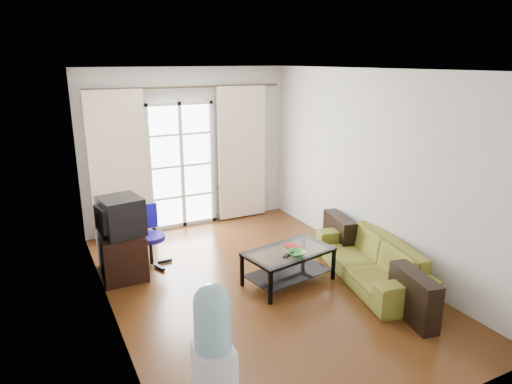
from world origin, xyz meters
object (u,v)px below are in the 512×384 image
crt_tv (119,216)px  water_cooler (214,367)px  sofa (371,260)px  tv_stand (122,253)px  task_chair (150,248)px  coffee_table (288,262)px

crt_tv → water_cooler: size_ratio=0.45×
sofa → crt_tv: crt_tv is taller
tv_stand → crt_tv: bearing=-88.8°
water_cooler → task_chair: bearing=89.5°
coffee_table → sofa: bearing=-23.0°
crt_tv → task_chair: bearing=14.0°
tv_stand → task_chair: size_ratio=0.96×
crt_tv → task_chair: (0.41, 0.18, -0.60)m
task_chair → tv_stand: bearing=-166.7°
tv_stand → task_chair: task_chair is taller
coffee_table → crt_tv: size_ratio=1.99×
tv_stand → crt_tv: (-0.00, -0.07, 0.55)m
crt_tv → tv_stand: bearing=79.8°
task_chair → sofa: bearing=-37.3°
sofa → water_cooler: (-2.83, -1.61, 0.42)m
sofa → coffee_table: sofa is taller
water_cooler → sofa: bearing=35.4°
coffee_table → task_chair: size_ratio=1.42×
tv_stand → task_chair: bearing=16.4°
crt_tv → water_cooler: bearing=-99.0°
coffee_table → crt_tv: bearing=148.1°
crt_tv → water_cooler: (0.04, -3.20, -0.14)m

